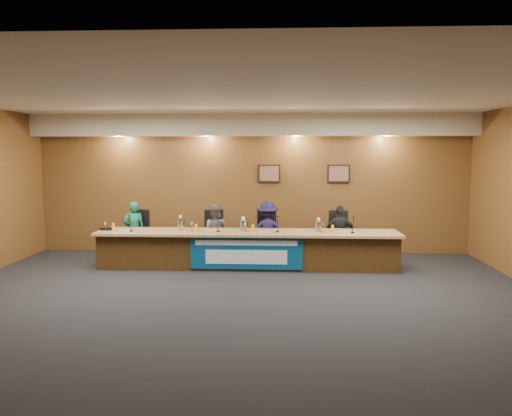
% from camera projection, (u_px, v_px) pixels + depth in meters
% --- Properties ---
extents(floor, '(10.00, 10.00, 0.00)m').
position_uv_depth(floor, '(238.00, 302.00, 7.83)').
color(floor, black).
rests_on(floor, ground).
extents(ceiling, '(10.00, 8.00, 0.04)m').
position_uv_depth(ceiling, '(237.00, 95.00, 7.47)').
color(ceiling, silver).
rests_on(ceiling, wall_back).
extents(wall_back, '(10.00, 0.04, 3.20)m').
position_uv_depth(wall_back, '(252.00, 184.00, 11.62)').
color(wall_back, brown).
rests_on(wall_back, floor).
extents(soffit, '(10.00, 0.50, 0.50)m').
position_uv_depth(soffit, '(251.00, 125.00, 11.22)').
color(soffit, beige).
rests_on(soffit, wall_back).
extents(dais_body, '(6.00, 0.80, 0.70)m').
position_uv_depth(dais_body, '(248.00, 250.00, 10.17)').
color(dais_body, '#3E270F').
rests_on(dais_body, floor).
extents(dais_top, '(6.10, 0.95, 0.05)m').
position_uv_depth(dais_top, '(247.00, 233.00, 10.08)').
color(dais_top, '#9D764B').
rests_on(dais_top, dais_body).
extents(banner, '(2.20, 0.02, 0.65)m').
position_uv_depth(banner, '(246.00, 253.00, 9.76)').
color(banner, navy).
rests_on(banner, dais_body).
extents(banner_text_upper, '(2.00, 0.01, 0.10)m').
position_uv_depth(banner_text_upper, '(246.00, 243.00, 9.72)').
color(banner_text_upper, silver).
rests_on(banner_text_upper, banner).
extents(banner_text_lower, '(1.60, 0.01, 0.28)m').
position_uv_depth(banner_text_lower, '(246.00, 257.00, 9.75)').
color(banner_text_lower, silver).
rests_on(banner_text_lower, banner).
extents(wall_photo_left, '(0.52, 0.04, 0.42)m').
position_uv_depth(wall_photo_left, '(269.00, 174.00, 11.54)').
color(wall_photo_left, black).
rests_on(wall_photo_left, wall_back).
extents(wall_photo_right, '(0.52, 0.04, 0.42)m').
position_uv_depth(wall_photo_right, '(339.00, 174.00, 11.46)').
color(wall_photo_right, black).
rests_on(wall_photo_right, wall_back).
extents(panelist_a, '(0.55, 0.47, 1.28)m').
position_uv_depth(panelist_a, '(134.00, 231.00, 10.87)').
color(panelist_a, '#0F5A43').
rests_on(panelist_a, floor).
extents(panelist_b, '(0.65, 0.53, 1.24)m').
position_uv_depth(panelist_b, '(215.00, 232.00, 10.78)').
color(panelist_b, '#56555B').
rests_on(panelist_b, floor).
extents(panelist_c, '(0.86, 0.54, 1.28)m').
position_uv_depth(panelist_c, '(268.00, 232.00, 10.72)').
color(panelist_c, '#141034').
rests_on(panelist_c, floor).
extents(panelist_d, '(0.71, 0.30, 1.21)m').
position_uv_depth(panelist_d, '(340.00, 234.00, 10.65)').
color(panelist_d, black).
rests_on(panelist_d, floor).
extents(office_chair_a, '(0.62, 0.62, 0.08)m').
position_uv_depth(office_chair_a, '(135.00, 237.00, 10.98)').
color(office_chair_a, black).
rests_on(office_chair_a, floor).
extents(office_chair_b, '(0.58, 0.58, 0.08)m').
position_uv_depth(office_chair_b, '(215.00, 238.00, 10.90)').
color(office_chair_b, black).
rests_on(office_chair_b, floor).
extents(office_chair_c, '(0.54, 0.54, 0.08)m').
position_uv_depth(office_chair_c, '(268.00, 238.00, 10.84)').
color(office_chair_c, black).
rests_on(office_chair_c, floor).
extents(office_chair_d, '(0.50, 0.50, 0.08)m').
position_uv_depth(office_chair_d, '(339.00, 239.00, 10.77)').
color(office_chair_d, black).
rests_on(office_chair_d, floor).
extents(nameplate_a, '(0.24, 0.08, 0.10)m').
position_uv_depth(nameplate_a, '(122.00, 230.00, 9.93)').
color(nameplate_a, white).
rests_on(nameplate_a, dais_top).
extents(microphone_a, '(0.07, 0.07, 0.02)m').
position_uv_depth(microphone_a, '(131.00, 231.00, 10.09)').
color(microphone_a, black).
rests_on(microphone_a, dais_top).
extents(juice_glass_a, '(0.06, 0.06, 0.15)m').
position_uv_depth(juice_glass_a, '(113.00, 227.00, 10.19)').
color(juice_glass_a, '#FEAF06').
rests_on(juice_glass_a, dais_top).
extents(water_glass_a, '(0.08, 0.08, 0.18)m').
position_uv_depth(water_glass_a, '(105.00, 226.00, 10.17)').
color(water_glass_a, silver).
rests_on(water_glass_a, dais_top).
extents(nameplate_b, '(0.24, 0.08, 0.10)m').
position_uv_depth(nameplate_b, '(209.00, 231.00, 9.82)').
color(nameplate_b, white).
rests_on(nameplate_b, dais_top).
extents(microphone_b, '(0.07, 0.07, 0.02)m').
position_uv_depth(microphone_b, '(218.00, 231.00, 10.03)').
color(microphone_b, black).
rests_on(microphone_b, dais_top).
extents(juice_glass_b, '(0.06, 0.06, 0.15)m').
position_uv_depth(juice_glass_b, '(196.00, 228.00, 10.03)').
color(juice_glass_b, '#FEAF06').
rests_on(juice_glass_b, dais_top).
extents(water_glass_b, '(0.08, 0.08, 0.18)m').
position_uv_depth(water_glass_b, '(192.00, 227.00, 10.11)').
color(water_glass_b, silver).
rests_on(water_glass_b, dais_top).
extents(nameplate_c, '(0.24, 0.08, 0.10)m').
position_uv_depth(nameplate_c, '(264.00, 231.00, 9.79)').
color(nameplate_c, white).
rests_on(nameplate_c, dais_top).
extents(microphone_c, '(0.07, 0.07, 0.02)m').
position_uv_depth(microphone_c, '(278.00, 232.00, 9.97)').
color(microphone_c, black).
rests_on(microphone_c, dais_top).
extents(juice_glass_c, '(0.06, 0.06, 0.15)m').
position_uv_depth(juice_glass_c, '(253.00, 228.00, 9.99)').
color(juice_glass_c, '#FEAF06').
rests_on(juice_glass_c, dais_top).
extents(water_glass_c, '(0.08, 0.08, 0.18)m').
position_uv_depth(water_glass_c, '(245.00, 227.00, 10.06)').
color(water_glass_c, silver).
rests_on(water_glass_c, dais_top).
extents(nameplate_d, '(0.24, 0.08, 0.10)m').
position_uv_depth(nameplate_d, '(344.00, 232.00, 9.77)').
color(nameplate_d, white).
rests_on(nameplate_d, dais_top).
extents(microphone_d, '(0.07, 0.07, 0.02)m').
position_uv_depth(microphone_d, '(353.00, 232.00, 9.87)').
color(microphone_d, black).
rests_on(microphone_d, dais_top).
extents(juice_glass_d, '(0.06, 0.06, 0.15)m').
position_uv_depth(juice_glass_d, '(333.00, 229.00, 9.91)').
color(juice_glass_d, '#FEAF06').
rests_on(juice_glass_d, dais_top).
extents(water_glass_d, '(0.08, 0.08, 0.18)m').
position_uv_depth(water_glass_d, '(323.00, 228.00, 9.94)').
color(water_glass_d, silver).
rests_on(water_glass_d, dais_top).
extents(carafe_left, '(0.12, 0.12, 0.26)m').
position_uv_depth(carafe_left, '(181.00, 224.00, 10.19)').
color(carafe_left, silver).
rests_on(carafe_left, dais_top).
extents(carafe_mid, '(0.13, 0.13, 0.23)m').
position_uv_depth(carafe_mid, '(243.00, 225.00, 10.11)').
color(carafe_mid, silver).
rests_on(carafe_mid, dais_top).
extents(carafe_right, '(0.13, 0.13, 0.22)m').
position_uv_depth(carafe_right, '(318.00, 226.00, 10.00)').
color(carafe_right, silver).
rests_on(carafe_right, dais_top).
extents(speakerphone, '(0.32, 0.32, 0.05)m').
position_uv_depth(speakerphone, '(107.00, 229.00, 10.26)').
color(speakerphone, black).
rests_on(speakerphone, dais_top).
extents(paper_stack, '(0.26, 0.33, 0.01)m').
position_uv_depth(paper_stack, '(343.00, 232.00, 9.95)').
color(paper_stack, white).
rests_on(paper_stack, dais_top).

